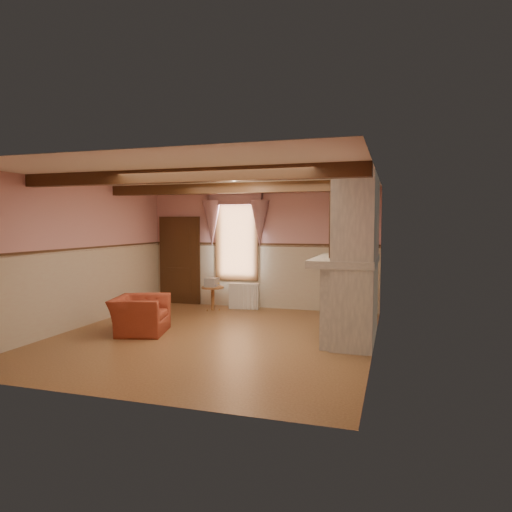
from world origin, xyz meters
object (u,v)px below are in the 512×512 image
(radiator, at_px, (244,296))
(mantel_clock, at_px, (349,250))
(armchair, at_px, (140,315))
(oil_lamp, at_px, (349,247))
(bowl, at_px, (345,255))
(side_table, at_px, (213,298))

(radiator, distance_m, mantel_clock, 3.26)
(armchair, height_order, oil_lamp, oil_lamp)
(radiator, height_order, mantel_clock, mantel_clock)
(mantel_clock, bearing_deg, armchair, -161.06)
(bowl, bearing_deg, oil_lamp, 90.00)
(armchair, distance_m, radiator, 3.02)
(side_table, xyz_separation_m, radiator, (0.64, 0.37, 0.02))
(bowl, relative_size, mantel_clock, 1.35)
(side_table, bearing_deg, armchair, -99.52)
(armchair, bearing_deg, mantel_clock, -85.66)
(armchair, relative_size, mantel_clock, 4.30)
(side_table, xyz_separation_m, mantel_clock, (3.21, -1.21, 1.25))
(armchair, bearing_deg, oil_lamp, -85.11)
(armchair, xyz_separation_m, mantel_clock, (3.62, 1.24, 1.18))
(armchair, bearing_deg, bowl, -95.48)
(mantel_clock, bearing_deg, side_table, 159.35)
(armchair, height_order, mantel_clock, mantel_clock)
(radiator, xyz_separation_m, oil_lamp, (2.57, -1.54, 1.26))
(radiator, xyz_separation_m, bowl, (2.57, -2.24, 1.16))
(bowl, height_order, mantel_clock, mantel_clock)
(radiator, height_order, bowl, bowl)
(mantel_clock, height_order, oil_lamp, oil_lamp)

